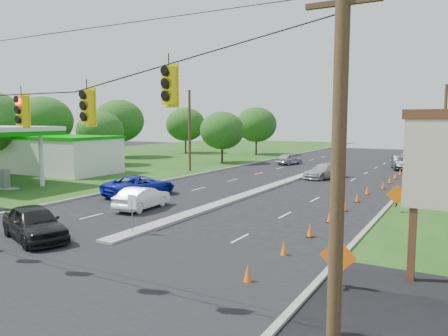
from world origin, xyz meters
The scene contains 37 objects.
ground centered at (0.00, 0.00, 0.00)m, with size 160.00×160.00×0.00m, color black.
grass_left centered at (-30.00, 20.00, 0.00)m, with size 40.00×160.00×0.06m, color #1E4714.
cross_street centered at (0.00, 0.00, 0.00)m, with size 160.00×14.00×0.02m, color black.
curb_left centered at (-10.10, 30.00, 0.00)m, with size 0.25×110.00×0.16m, color gray.
curb_right centered at (10.10, 30.00, 0.00)m, with size 0.25×110.00×0.16m, color gray.
median centered at (0.00, 21.00, 0.00)m, with size 1.00×34.00×0.18m, color gray.
median_sign centered at (0.00, 6.00, 1.46)m, with size 0.55×0.06×2.05m.
utility_pole_far_left centered at (-12.50, 30.00, 4.50)m, with size 0.28×0.28×9.00m, color #422D1C.
utility_pole_far_right centered at (12.50, 35.00, 4.50)m, with size 0.28×0.28×9.00m, color #422D1C.
gas_station centered at (-23.64, 20.24, 2.58)m, with size 18.40×19.70×5.20m.
cone_0 centered at (7.88, 3.00, 0.35)m, with size 0.32×0.32×0.70m, color orange.
cone_1 centered at (7.88, 6.50, 0.35)m, with size 0.32×0.32×0.70m, color orange.
cone_2 centered at (7.88, 10.00, 0.35)m, with size 0.32×0.32×0.70m, color orange.
cone_3 centered at (7.88, 13.50, 0.35)m, with size 0.32×0.32×0.70m, color orange.
cone_4 centered at (7.88, 17.00, 0.35)m, with size 0.32×0.32×0.70m, color orange.
cone_5 centered at (7.88, 20.50, 0.35)m, with size 0.32×0.32×0.70m, color orange.
cone_6 centered at (7.88, 24.00, 0.35)m, with size 0.32×0.32×0.70m, color orange.
cone_7 centered at (8.48, 27.50, 0.35)m, with size 0.32×0.32×0.70m, color orange.
cone_8 centered at (8.48, 31.00, 0.35)m, with size 0.32×0.32×0.70m, color orange.
cone_9 centered at (8.48, 34.50, 0.35)m, with size 0.32×0.32×0.70m, color orange.
cone_10 centered at (8.48, 38.00, 0.35)m, with size 0.32×0.32×0.70m, color orange.
cone_11 centered at (8.48, 41.50, 0.35)m, with size 0.32×0.32×0.70m, color orange.
work_sign_0 centered at (10.80, 4.00, 1.09)m, with size 1.27×0.58×1.37m.
work_sign_1 centered at (10.80, 18.00, 1.09)m, with size 1.27×0.58×1.37m.
work_sign_2 centered at (10.80, 32.00, 1.09)m, with size 1.27×0.58×1.37m.
tree_2 centered at (-26.00, 30.00, 4.34)m, with size 5.88×5.88×6.86m.
tree_3 centered at (-32.00, 40.00, 5.58)m, with size 7.56×7.56×8.82m.
tree_4 centered at (-28.00, 52.00, 4.96)m, with size 6.72×6.72×7.84m.
tree_5 centered at (-14.00, 40.00, 4.34)m, with size 5.88×5.88×6.86m.
tree_6 centered at (-16.00, 55.00, 4.96)m, with size 6.72×6.72×7.84m.
tree_14 centered at (-34.00, 28.00, 5.58)m, with size 7.56×7.56×8.82m.
black_sedan centered at (-3.49, 3.00, 0.84)m, with size 1.99×4.95×1.69m, color black.
white_sedan centered at (-3.78, 11.31, 0.73)m, with size 1.54×4.41×1.45m, color white.
blue_pickup centered at (-7.06, 14.95, 0.80)m, with size 2.66×5.77×1.60m, color #121EAC.
silver_car_far centered at (2.30, 31.55, 0.73)m, with size 2.05×5.03×1.46m, color #A7A7A7.
silver_car_oncoming centered at (-5.61, 42.76, 0.71)m, with size 1.68×4.18×1.42m, color #ABADB3.
dark_car_receding centered at (7.75, 43.67, 0.78)m, with size 1.66×4.75×1.56m, color black.
Camera 1 is at (14.42, -10.44, 5.77)m, focal length 35.00 mm.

